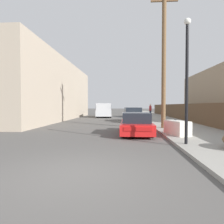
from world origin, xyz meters
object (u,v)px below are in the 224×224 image
object	(u,v)px
parked_sports_car_red	(136,124)
car_parked_mid	(133,115)
pickup_truck	(104,110)
pedestrian	(150,110)
car_parked_far	(132,113)
discarded_fridge	(177,128)
street_lamp	(187,72)
utility_pole	(164,56)

from	to	relation	value
parked_sports_car_red	car_parked_mid	world-z (taller)	car_parked_mid
pickup_truck	pedestrian	size ratio (longest dim) A/B	3.24
car_parked_far	discarded_fridge	bearing A→B (deg)	-81.55
car_parked_far	street_lamp	bearing A→B (deg)	-82.87
discarded_fridge	pickup_truck	world-z (taller)	pickup_truck
discarded_fridge	car_parked_far	xyz separation A→B (m)	(-1.70, 19.17, 0.13)
street_lamp	pedestrian	world-z (taller)	street_lamp
car_parked_far	pickup_truck	world-z (taller)	pickup_truck
parked_sports_car_red	pedestrian	distance (m)	16.91
car_parked_mid	pickup_truck	xyz separation A→B (m)	(-3.74, 7.38, 0.29)
car_parked_mid	utility_pole	xyz separation A→B (m)	(1.84, -6.78, 4.31)
street_lamp	discarded_fridge	bearing A→B (deg)	83.49
utility_pole	street_lamp	world-z (taller)	utility_pole
pedestrian	parked_sports_car_red	bearing A→B (deg)	-99.86
parked_sports_car_red	street_lamp	bearing A→B (deg)	-62.02
car_parked_far	pedestrian	size ratio (longest dim) A/B	2.63
car_parked_far	pickup_truck	size ratio (longest dim) A/B	0.81
car_parked_far	pedestrian	xyz separation A→B (m)	(2.54, -1.55, 0.39)
pickup_truck	street_lamp	distance (m)	20.73
street_lamp	car_parked_far	bearing A→B (deg)	93.75
discarded_fridge	car_parked_mid	bearing A→B (deg)	83.49
parked_sports_car_red	pickup_truck	world-z (taller)	pickup_truck
utility_pole	pedestrian	size ratio (longest dim) A/B	5.51
car_parked_mid	car_parked_far	bearing A→B (deg)	84.73
discarded_fridge	car_parked_far	size ratio (longest dim) A/B	0.38
pickup_truck	car_parked_mid	bearing A→B (deg)	112.36
discarded_fridge	utility_pole	distance (m)	5.57
parked_sports_car_red	pickup_truck	distance (m)	16.86
discarded_fridge	street_lamp	distance (m)	3.51
car_parked_mid	pedestrian	bearing A→B (deg)	66.06
discarded_fridge	utility_pole	bearing A→B (deg)	74.08
street_lamp	pickup_truck	bearing A→B (deg)	105.11
parked_sports_car_red	car_parked_mid	size ratio (longest dim) A/B	0.97
pickup_truck	pedestrian	distance (m)	6.50
car_parked_mid	street_lamp	distance (m)	12.85
parked_sports_car_red	discarded_fridge	bearing A→B (deg)	-24.56
car_parked_mid	car_parked_far	distance (m)	9.11
street_lamp	parked_sports_car_red	bearing A→B (deg)	117.16
pickup_truck	street_lamp	bearing A→B (deg)	100.59
parked_sports_car_red	car_parked_far	size ratio (longest dim) A/B	0.96
parked_sports_car_red	car_parked_far	distance (m)	18.20
pickup_truck	pedestrian	xyz separation A→B (m)	(6.50, 0.18, 0.04)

